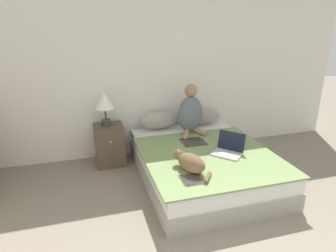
{
  "coord_description": "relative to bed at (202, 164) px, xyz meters",
  "views": [
    {
      "loc": [
        -1.09,
        -1.0,
        1.99
      ],
      "look_at": [
        -0.13,
        2.25,
        0.78
      ],
      "focal_mm": 32.0,
      "sensor_mm": 36.0,
      "label": 1
    }
  ],
  "objects": [
    {
      "name": "cat_tabby",
      "position": [
        -0.37,
        -0.5,
        0.32
      ],
      "size": [
        0.34,
        0.56,
        0.2
      ],
      "rotation": [
        0.0,
        0.0,
        2.0
      ],
      "color": "brown",
      "rests_on": "bed"
    },
    {
      "name": "pillow_near",
      "position": [
        -0.35,
        0.89,
        0.35
      ],
      "size": [
        0.61,
        0.21,
        0.27
      ],
      "color": "gray",
      "rests_on": "bed"
    },
    {
      "name": "table_lamp",
      "position": [
        -1.14,
        0.83,
        0.7
      ],
      "size": [
        0.26,
        0.26,
        0.48
      ],
      "color": "#38383D",
      "rests_on": "nightstand"
    },
    {
      "name": "bed",
      "position": [
        0.0,
        0.0,
        0.0
      ],
      "size": [
        1.59,
        2.04,
        0.43
      ],
      "color": "#9E998E",
      "rests_on": "ground_plane"
    },
    {
      "name": "nightstand",
      "position": [
        -1.11,
        0.81,
        0.08
      ],
      "size": [
        0.4,
        0.44,
        0.58
      ],
      "color": "brown",
      "rests_on": "ground_plane"
    },
    {
      "name": "wall_back",
      "position": [
        -0.33,
        1.09,
        1.06
      ],
      "size": [
        6.19,
        0.05,
        2.55
      ],
      "color": "silver",
      "rests_on": "ground_plane"
    },
    {
      "name": "pillow_far",
      "position": [
        0.35,
        0.89,
        0.35
      ],
      "size": [
        0.61,
        0.21,
        0.27
      ],
      "color": "gray",
      "rests_on": "bed"
    },
    {
      "name": "person_sitting",
      "position": [
        0.06,
        0.63,
        0.52
      ],
      "size": [
        0.38,
        0.36,
        0.71
      ],
      "color": "slate",
      "rests_on": "bed"
    },
    {
      "name": "laptop_open",
      "position": [
        0.24,
        -0.22,
        0.27
      ],
      "size": [
        0.44,
        0.44,
        0.25
      ],
      "rotation": [
        0.0,
        0.0,
        -0.83
      ],
      "color": "#B7B7BC",
      "rests_on": "bed"
    }
  ]
}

